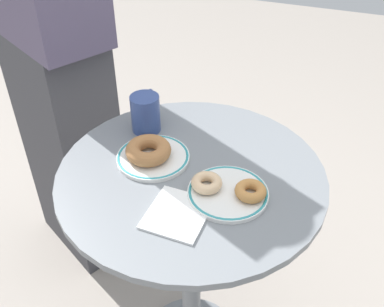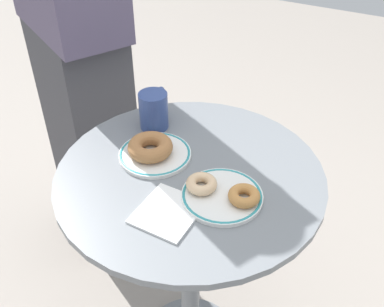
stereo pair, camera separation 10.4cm
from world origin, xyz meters
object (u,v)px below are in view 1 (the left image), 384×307
(donut_cinnamon, at_px, (148,150))
(donut_glazed, at_px, (207,183))
(cafe_table, at_px, (191,241))
(plate_right, at_px, (228,193))
(plate_left, at_px, (153,157))
(person_figure, at_px, (51,51))
(donut_old_fashioned, at_px, (251,191))
(coffee_mug, at_px, (146,112))
(paper_napkin, at_px, (178,214))

(donut_cinnamon, relative_size, donut_glazed, 1.58)
(cafe_table, height_order, plate_right, plate_right)
(plate_left, distance_m, person_figure, 0.58)
(donut_cinnamon, distance_m, donut_old_fashioned, 0.27)
(donut_cinnamon, relative_size, coffee_mug, 0.92)
(donut_glazed, bearing_deg, paper_napkin, -109.69)
(donut_glazed, height_order, paper_napkin, donut_glazed)
(cafe_table, relative_size, paper_napkin, 5.66)
(plate_right, xyz_separation_m, coffee_mug, (-0.28, 0.18, 0.04))
(donut_cinnamon, bearing_deg, person_figure, 146.80)
(paper_napkin, bearing_deg, person_figure, 142.96)
(donut_cinnamon, distance_m, paper_napkin, 0.20)
(coffee_mug, distance_m, person_figure, 0.46)
(cafe_table, distance_m, person_figure, 0.74)
(cafe_table, distance_m, donut_old_fashioned, 0.31)
(plate_right, bearing_deg, coffee_mug, 147.65)
(donut_cinnamon, xyz_separation_m, donut_glazed, (0.17, -0.06, -0.01))
(donut_cinnamon, height_order, coffee_mug, coffee_mug)
(person_figure, bearing_deg, donut_cinnamon, -33.20)
(plate_right, relative_size, donut_glazed, 2.59)
(plate_right, bearing_deg, cafe_table, 155.92)
(donut_old_fashioned, distance_m, donut_glazed, 0.10)
(donut_glazed, distance_m, person_figure, 0.74)
(donut_cinnamon, distance_m, coffee_mug, 0.14)
(paper_napkin, bearing_deg, plate_left, 128.99)
(plate_right, distance_m, donut_old_fashioned, 0.05)
(donut_cinnamon, height_order, person_figure, person_figure)
(cafe_table, bearing_deg, plate_right, -24.08)
(plate_left, height_order, plate_right, same)
(plate_right, height_order, coffee_mug, coffee_mug)
(plate_right, height_order, person_figure, person_figure)
(cafe_table, relative_size, coffee_mug, 6.41)
(plate_left, xyz_separation_m, donut_cinnamon, (-0.01, -0.01, 0.02))
(coffee_mug, relative_size, person_figure, 0.07)
(donut_cinnamon, xyz_separation_m, paper_napkin, (0.13, -0.15, -0.03))
(plate_left, distance_m, donut_glazed, 0.17)
(paper_napkin, xyz_separation_m, person_figure, (-0.61, 0.46, 0.07))
(donut_cinnamon, bearing_deg, coffee_mug, 116.73)
(donut_old_fashioned, bearing_deg, cafe_table, 164.69)
(plate_left, distance_m, paper_napkin, 0.20)
(coffee_mug, bearing_deg, donut_old_fashioned, -27.68)
(cafe_table, distance_m, paper_napkin, 0.29)
(cafe_table, distance_m, donut_cinnamon, 0.30)
(person_figure, bearing_deg, cafe_table, -28.42)
(donut_cinnamon, height_order, donut_old_fashioned, donut_cinnamon)
(cafe_table, xyz_separation_m, person_figure, (-0.59, 0.32, 0.32))
(cafe_table, relative_size, plate_left, 4.32)
(plate_right, xyz_separation_m, person_figure, (-0.69, 0.37, 0.07))
(plate_right, relative_size, donut_old_fashioned, 2.59)
(donut_cinnamon, relative_size, paper_napkin, 0.81)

